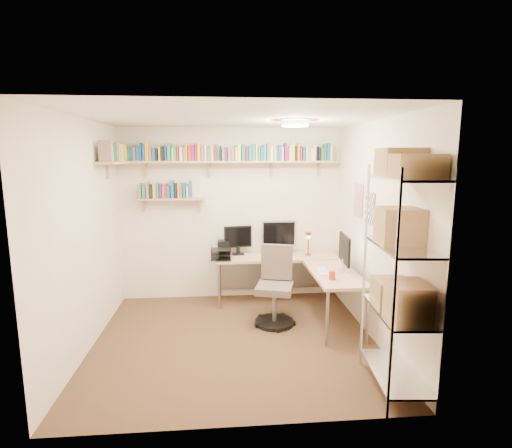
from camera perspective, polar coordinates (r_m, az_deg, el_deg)
The scene contains 6 objects.
ground at distance 4.82m, azimuth -3.03°, elevation -16.22°, with size 3.20×3.20×0.00m, color #4C3920.
room_shell at distance 4.37m, azimuth -3.15°, elevation 2.38°, with size 3.24×3.04×2.52m.
wall_shelves at distance 5.63m, azimuth -8.10°, elevation 8.83°, with size 3.12×1.09×0.80m.
corner_desk at distance 5.57m, azimuth 3.73°, elevation -5.21°, with size 1.82×1.77×1.18m.
office_chair at distance 5.12m, azimuth 2.76°, elevation -9.57°, with size 0.54×0.55×0.99m.
wire_rack at distance 3.67m, azimuth 20.17°, elevation -2.35°, with size 0.50×0.91×2.17m.
Camera 1 is at (-0.13, -4.33, 2.11)m, focal length 28.00 mm.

